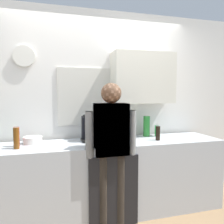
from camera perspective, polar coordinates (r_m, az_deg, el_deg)
name	(u,v)px	position (r m, az deg, el deg)	size (l,w,h in m)	color
kitchen_counter	(105,178)	(2.90, -1.83, -16.28)	(2.98, 0.64, 0.89)	#B2B7BC
dishwasher_panel	(114,192)	(2.62, 0.49, -19.67)	(0.56, 0.02, 0.80)	black
back_wall_assembly	(103,103)	(3.11, -2.33, 2.33)	(4.58, 0.42, 2.60)	white
coffee_maker	(89,129)	(2.83, -5.78, -4.36)	(0.20, 0.20, 0.33)	black
bottle_red_vinegar	(17,137)	(2.73, -23.07, -5.82)	(0.06, 0.06, 0.22)	maroon
bottle_clear_soda	(147,126)	(3.15, 8.77, -3.56)	(0.09, 0.09, 0.28)	#2D8C33
bottle_amber_beer	(16,138)	(2.63, -23.13, -6.13)	(0.06, 0.06, 0.23)	brown
bottle_dark_sauce	(158,133)	(2.91, 11.57, -5.29)	(0.06, 0.06, 0.18)	black
mixing_bowl	(33,140)	(2.85, -19.49, -6.73)	(0.22, 0.22, 0.08)	white
dish_soap	(157,131)	(3.19, 11.28, -4.63)	(0.06, 0.06, 0.18)	green
storage_canister	(114,136)	(2.67, 0.58, -6.21)	(0.14, 0.14, 0.17)	silver
person_at_sink	(111,143)	(2.47, -0.20, -7.84)	(0.57, 0.22, 1.60)	black
person_guest	(111,143)	(2.47, -0.20, -7.84)	(0.57, 0.22, 1.60)	brown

